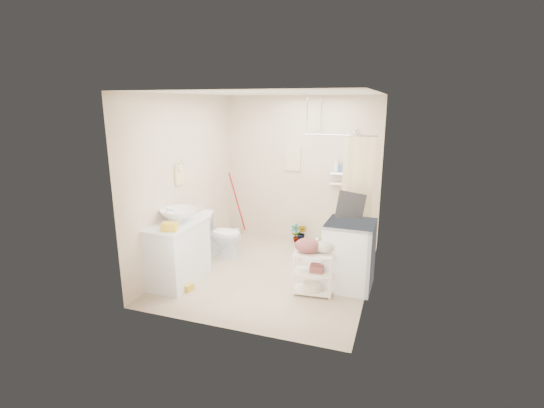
# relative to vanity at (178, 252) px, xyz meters

# --- Properties ---
(floor) EXTENTS (3.20, 3.20, 0.00)m
(floor) POSITION_rel_vanity_xyz_m (1.16, 0.70, -0.43)
(floor) COLOR #BBA98C
(floor) RESTS_ON ground
(ceiling) EXTENTS (2.80, 3.20, 0.04)m
(ceiling) POSITION_rel_vanity_xyz_m (1.16, 0.70, 2.17)
(ceiling) COLOR silver
(ceiling) RESTS_ON ground
(wall_back) EXTENTS (2.80, 0.04, 2.60)m
(wall_back) POSITION_rel_vanity_xyz_m (1.16, 2.30, 0.87)
(wall_back) COLOR beige
(wall_back) RESTS_ON ground
(wall_front) EXTENTS (2.80, 0.04, 2.60)m
(wall_front) POSITION_rel_vanity_xyz_m (1.16, -0.90, 0.87)
(wall_front) COLOR beige
(wall_front) RESTS_ON ground
(wall_left) EXTENTS (0.04, 3.20, 2.60)m
(wall_left) POSITION_rel_vanity_xyz_m (-0.24, 0.70, 0.87)
(wall_left) COLOR beige
(wall_left) RESTS_ON ground
(wall_right) EXTENTS (0.04, 3.20, 2.60)m
(wall_right) POSITION_rel_vanity_xyz_m (2.56, 0.70, 0.87)
(wall_right) COLOR beige
(wall_right) RESTS_ON ground
(vanity) EXTENTS (0.57, 1.00, 0.87)m
(vanity) POSITION_rel_vanity_xyz_m (0.00, 0.00, 0.00)
(vanity) COLOR silver
(vanity) RESTS_ON ground
(sink) EXTENTS (0.54, 0.54, 0.18)m
(sink) POSITION_rel_vanity_xyz_m (-0.01, 0.08, 0.52)
(sink) COLOR white
(sink) RESTS_ON vanity
(counter_basket) EXTENTS (0.23, 0.20, 0.11)m
(counter_basket) POSITION_rel_vanity_xyz_m (0.11, -0.32, 0.49)
(counter_basket) COLOR gold
(counter_basket) RESTS_ON vanity
(floor_basket) EXTENTS (0.27, 0.23, 0.13)m
(floor_basket) POSITION_rel_vanity_xyz_m (0.24, -0.22, -0.37)
(floor_basket) COLOR gold
(floor_basket) RESTS_ON ground
(toilet) EXTENTS (0.73, 0.43, 0.73)m
(toilet) POSITION_rel_vanity_xyz_m (0.12, 1.08, -0.07)
(toilet) COLOR white
(toilet) RESTS_ON ground
(mop) EXTENTS (0.14, 0.14, 1.22)m
(mop) POSITION_rel_vanity_xyz_m (-0.06, 2.14, 0.18)
(mop) COLOR #A60407
(mop) RESTS_ON ground
(potted_plant_a) EXTENTS (0.19, 0.14, 0.34)m
(potted_plant_a) POSITION_rel_vanity_xyz_m (1.13, 2.09, -0.27)
(potted_plant_a) COLOR brown
(potted_plant_a) RESTS_ON ground
(potted_plant_b) EXTENTS (0.22, 0.20, 0.33)m
(potted_plant_b) POSITION_rel_vanity_xyz_m (1.24, 2.13, -0.27)
(potted_plant_b) COLOR brown
(potted_plant_b) RESTS_ON ground
(hanging_towel) EXTENTS (0.28, 0.03, 0.42)m
(hanging_towel) POSITION_rel_vanity_xyz_m (1.01, 2.28, 1.07)
(hanging_towel) COLOR beige
(hanging_towel) RESTS_ON wall_back
(towel_ring) EXTENTS (0.04, 0.22, 0.34)m
(towel_ring) POSITION_rel_vanity_xyz_m (-0.22, 0.50, 1.04)
(towel_ring) COLOR #EBD884
(towel_ring) RESTS_ON wall_left
(tp_holder) EXTENTS (0.08, 0.12, 0.14)m
(tp_holder) POSITION_rel_vanity_xyz_m (-0.20, 0.75, 0.29)
(tp_holder) COLOR white
(tp_holder) RESTS_ON wall_left
(shower) EXTENTS (1.10, 1.10, 2.10)m
(shower) POSITION_rel_vanity_xyz_m (2.01, 1.75, 0.62)
(shower) COLOR white
(shower) RESTS_ON ground
(shampoo_bottle_a) EXTENTS (0.09, 0.09, 0.23)m
(shampoo_bottle_a) POSITION_rel_vanity_xyz_m (1.80, 2.24, 1.00)
(shampoo_bottle_a) COLOR white
(shampoo_bottle_a) RESTS_ON shower
(shampoo_bottle_b) EXTENTS (0.10, 0.10, 0.17)m
(shampoo_bottle_b) POSITION_rel_vanity_xyz_m (1.90, 2.23, 0.97)
(shampoo_bottle_b) COLOR #385D9E
(shampoo_bottle_b) RESTS_ON shower
(washing_machine) EXTENTS (0.65, 0.67, 0.93)m
(washing_machine) POSITION_rel_vanity_xyz_m (2.30, 0.62, 0.03)
(washing_machine) COLOR white
(washing_machine) RESTS_ON ground
(laundry_rack) EXTENTS (0.53, 0.34, 0.70)m
(laundry_rack) POSITION_rel_vanity_xyz_m (1.89, 0.25, -0.09)
(laundry_rack) COLOR white
(laundry_rack) RESTS_ON ground
(ironing_board) EXTENTS (0.38, 0.14, 1.33)m
(ironing_board) POSITION_rel_vanity_xyz_m (2.20, 0.73, 0.23)
(ironing_board) COLOR black
(ironing_board) RESTS_ON ground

